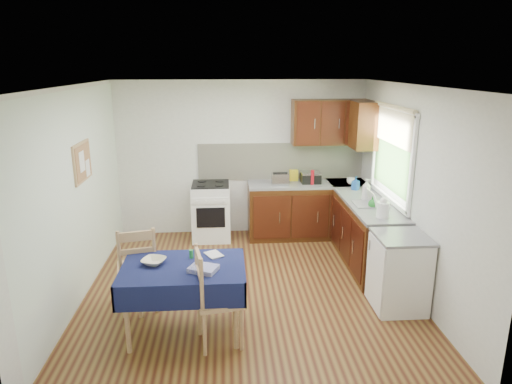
{
  "coord_description": "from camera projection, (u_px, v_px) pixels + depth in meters",
  "views": [
    {
      "loc": [
        -0.26,
        -5.19,
        2.73
      ],
      "look_at": [
        0.12,
        0.27,
        1.19
      ],
      "focal_mm": 32.0,
      "sensor_mm": 36.0,
      "label": 1
    }
  ],
  "objects": [
    {
      "name": "floor",
      "position": [
        248.0,
        289.0,
        5.74
      ],
      "size": [
        4.2,
        4.2,
        0.0
      ],
      "primitive_type": "plane",
      "color": "#492113",
      "rests_on": "ground"
    },
    {
      "name": "ceiling",
      "position": [
        247.0,
        86.0,
        5.06
      ],
      "size": [
        4.0,
        4.2,
        0.02
      ],
      "primitive_type": "cube",
      "color": "white",
      "rests_on": "wall_back"
    },
    {
      "name": "wall_back",
      "position": [
        241.0,
        158.0,
        7.42
      ],
      "size": [
        4.0,
        0.02,
        2.5
      ],
      "primitive_type": "cube",
      "color": "silver",
      "rests_on": "ground"
    },
    {
      "name": "wall_front",
      "position": [
        262.0,
        271.0,
        3.38
      ],
      "size": [
        4.0,
        0.02,
        2.5
      ],
      "primitive_type": "cube",
      "color": "silver",
      "rests_on": "ground"
    },
    {
      "name": "wall_left",
      "position": [
        75.0,
        197.0,
        5.27
      ],
      "size": [
        0.02,
        4.2,
        2.5
      ],
      "primitive_type": "cube",
      "color": "white",
      "rests_on": "ground"
    },
    {
      "name": "wall_right",
      "position": [
        412.0,
        191.0,
        5.53
      ],
      "size": [
        0.02,
        4.2,
        2.5
      ],
      "primitive_type": "cube",
      "color": "silver",
      "rests_on": "ground"
    },
    {
      "name": "base_cabinets",
      "position": [
        333.0,
        221.0,
        6.92
      ],
      "size": [
        1.9,
        2.3,
        0.86
      ],
      "color": "black",
      "rests_on": "ground"
    },
    {
      "name": "worktop_back",
      "position": [
        308.0,
        184.0,
        7.3
      ],
      "size": [
        1.9,
        0.6,
        0.04
      ],
      "primitive_type": "cube",
      "color": "gray",
      "rests_on": "base_cabinets"
    },
    {
      "name": "worktop_right",
      "position": [
        369.0,
        204.0,
        6.23
      ],
      "size": [
        0.6,
        1.7,
        0.04
      ],
      "primitive_type": "cube",
      "color": "gray",
      "rests_on": "base_cabinets"
    },
    {
      "name": "worktop_corner",
      "position": [
        348.0,
        183.0,
        7.34
      ],
      "size": [
        0.6,
        0.6,
        0.04
      ],
      "primitive_type": "cube",
      "color": "gray",
      "rests_on": "base_cabinets"
    },
    {
      "name": "splashback",
      "position": [
        281.0,
        161.0,
        7.46
      ],
      "size": [
        2.7,
        0.02,
        0.6
      ],
      "primitive_type": "cube",
      "color": "beige",
      "rests_on": "wall_back"
    },
    {
      "name": "upper_cabinets",
      "position": [
        340.0,
        123.0,
        7.07
      ],
      "size": [
        1.2,
        0.85,
        0.7
      ],
      "color": "black",
      "rests_on": "wall_back"
    },
    {
      "name": "stove",
      "position": [
        211.0,
        211.0,
        7.31
      ],
      "size": [
        0.6,
        0.61,
        0.92
      ],
      "color": "white",
      "rests_on": "ground"
    },
    {
      "name": "window",
      "position": [
        392.0,
        148.0,
        6.09
      ],
      "size": [
        0.04,
        1.48,
        1.26
      ],
      "color": "#2E5422",
      "rests_on": "wall_right"
    },
    {
      "name": "fridge",
      "position": [
        399.0,
        272.0,
        5.2
      ],
      "size": [
        0.58,
        0.6,
        0.89
      ],
      "color": "white",
      "rests_on": "ground"
    },
    {
      "name": "corkboard",
      "position": [
        82.0,
        162.0,
        5.46
      ],
      "size": [
        0.04,
        0.62,
        0.47
      ],
      "color": "#A67F53",
      "rests_on": "wall_left"
    },
    {
      "name": "dining_table",
      "position": [
        184.0,
        275.0,
        4.65
      ],
      "size": [
        1.25,
        0.85,
        0.76
      ],
      "rotation": [
        0.0,
        0.0,
        -0.01
      ],
      "color": "#0D1136",
      "rests_on": "ground"
    },
    {
      "name": "chair_far",
      "position": [
        138.0,
        266.0,
        5.13
      ],
      "size": [
        0.54,
        0.54,
        1.03
      ],
      "rotation": [
        0.0,
        0.0,
        3.36
      ],
      "color": "#A67F53",
      "rests_on": "ground"
    },
    {
      "name": "chair_near",
      "position": [
        214.0,
        295.0,
        4.49
      ],
      "size": [
        0.52,
        0.52,
        1.02
      ],
      "rotation": [
        0.0,
        0.0,
        1.75
      ],
      "color": "#A67F53",
      "rests_on": "ground"
    },
    {
      "name": "toaster",
      "position": [
        280.0,
        179.0,
        7.14
      ],
      "size": [
        0.27,
        0.16,
        0.2
      ],
      "rotation": [
        0.0,
        0.0,
        0.13
      ],
      "color": "#AEAEB3",
      "rests_on": "worktop_back"
    },
    {
      "name": "sandwich_press",
      "position": [
        311.0,
        177.0,
        7.27
      ],
      "size": [
        0.31,
        0.26,
        0.18
      ],
      "rotation": [
        0.0,
        0.0,
        -0.32
      ],
      "color": "black",
      "rests_on": "worktop_back"
    },
    {
      "name": "sauce_bottle",
      "position": [
        312.0,
        177.0,
        7.15
      ],
      "size": [
        0.05,
        0.05,
        0.23
      ],
      "primitive_type": "cylinder",
      "color": "#AC0D1A",
      "rests_on": "worktop_back"
    },
    {
      "name": "yellow_packet",
      "position": [
        294.0,
        175.0,
        7.4
      ],
      "size": [
        0.16,
        0.13,
        0.18
      ],
      "primitive_type": "cube",
      "rotation": [
        0.0,
        0.0,
        0.38
      ],
      "color": "gold",
      "rests_on": "worktop_back"
    },
    {
      "name": "dish_rack",
      "position": [
        371.0,
        203.0,
        6.13
      ],
      "size": [
        0.43,
        0.33,
        0.21
      ],
      "rotation": [
        0.0,
        0.0,
        -0.18
      ],
      "color": "gray",
      "rests_on": "worktop_right"
    },
    {
      "name": "kettle",
      "position": [
        383.0,
        208.0,
        5.62
      ],
      "size": [
        0.15,
        0.15,
        0.26
      ],
      "color": "white",
      "rests_on": "worktop_right"
    },
    {
      "name": "cup",
      "position": [
        351.0,
        181.0,
        7.19
      ],
      "size": [
        0.14,
        0.14,
        0.1
      ],
      "primitive_type": "imported",
      "rotation": [
        0.0,
        0.0,
        0.05
      ],
      "color": "white",
      "rests_on": "worktop_back"
    },
    {
      "name": "soap_bottle_a",
      "position": [
        366.0,
        190.0,
        6.28
      ],
      "size": [
        0.17,
        0.17,
        0.31
      ],
      "primitive_type": "imported",
      "rotation": [
        0.0,
        0.0,
        0.9
      ],
      "color": "white",
      "rests_on": "worktop_right"
    },
    {
      "name": "soap_bottle_b",
      "position": [
        356.0,
        183.0,
        6.86
      ],
      "size": [
        0.13,
        0.13,
        0.2
      ],
      "primitive_type": "imported",
      "rotation": [
        0.0,
        0.0,
        2.37
      ],
      "color": "#1D4EA9",
      "rests_on": "worktop_right"
    },
    {
      "name": "soap_bottle_c",
      "position": [
        373.0,
        202.0,
        6.01
      ],
      "size": [
        0.13,
        0.13,
        0.15
      ],
      "primitive_type": "imported",
      "rotation": [
        0.0,
        0.0,
        3.07
      ],
      "color": "#227D28",
      "rests_on": "worktop_right"
    },
    {
      "name": "plate_bowl",
      "position": [
        154.0,
        261.0,
        4.66
      ],
      "size": [
        0.3,
        0.3,
        0.06
      ],
      "primitive_type": "imported",
      "rotation": [
        0.0,
        0.0,
        -0.35
      ],
      "color": "beige",
      "rests_on": "dining_table"
    },
    {
      "name": "book",
      "position": [
        208.0,
        256.0,
        4.84
      ],
      "size": [
        0.23,
        0.25,
        0.02
      ],
      "primitive_type": "imported",
      "rotation": [
        0.0,
        0.0,
        0.49
      ],
      "color": "white",
      "rests_on": "dining_table"
    },
    {
      "name": "spice_jar",
      "position": [
        191.0,
        254.0,
        4.8
      ],
      "size": [
        0.04,
        0.04,
        0.09
      ],
      "primitive_type": "cylinder",
      "color": "#227E36",
      "rests_on": "dining_table"
    },
    {
      "name": "tea_towel",
      "position": [
        203.0,
        269.0,
        4.5
      ],
      "size": [
        0.33,
        0.3,
        0.05
      ],
      "primitive_type": "cube",
      "rotation": [
        0.0,
        0.0,
        -0.41
      ],
      "color": "#292F98",
      "rests_on": "dining_table"
    }
  ]
}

